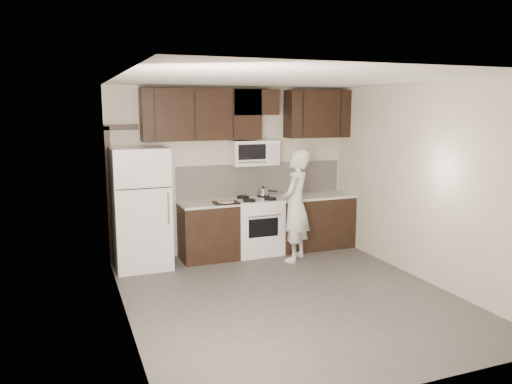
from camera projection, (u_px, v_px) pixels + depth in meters
floor at (290, 297)px, 6.33m from camera, size 4.50×4.50×0.00m
back_wall at (233, 170)px, 8.17m from camera, size 4.00×0.00×4.00m
ceiling at (292, 79)px, 5.87m from camera, size 4.50×4.50×0.00m
counter_run at (273, 225)px, 8.25m from camera, size 2.95×0.64×0.91m
stove at (256, 226)px, 8.14m from camera, size 0.76×0.66×0.94m
backsplash at (261, 179)px, 8.36m from camera, size 2.90×0.02×0.54m
upper_cabinets at (248, 113)px, 7.92m from camera, size 3.48×0.35×0.78m
microwave at (254, 153)px, 8.05m from camera, size 0.76×0.42×0.40m
refrigerator at (141, 208)px, 7.36m from camera, size 0.80×0.76×1.80m
door_trim at (112, 183)px, 7.46m from camera, size 0.50×0.08×2.12m
saucepan at (263, 192)px, 8.25m from camera, size 0.31×0.20×0.18m
baking_tray at (226, 203)px, 7.68m from camera, size 0.40×0.30×0.02m
pizza at (226, 201)px, 7.68m from camera, size 0.27×0.27×0.02m
person at (295, 205)px, 7.71m from camera, size 0.74×0.75×1.75m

